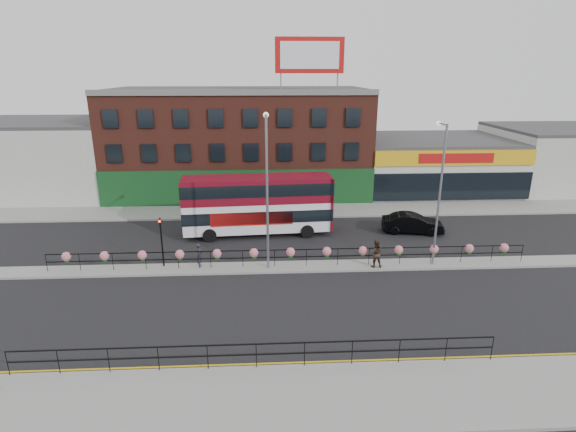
{
  "coord_description": "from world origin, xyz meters",
  "views": [
    {
      "loc": [
        -1.52,
        -26.0,
        11.9
      ],
      "look_at": [
        0.0,
        3.0,
        2.5
      ],
      "focal_mm": 28.0,
      "sensor_mm": 36.0,
      "label": 1
    }
  ],
  "objects_px": {
    "car": "(412,223)",
    "pedestrian_a": "(199,255)",
    "lamp_column_west": "(267,180)",
    "lamp_column_east": "(439,183)",
    "double_decker_bus": "(258,199)",
    "pedestrian_b": "(376,253)"
  },
  "relations": [
    {
      "from": "car",
      "to": "lamp_column_west",
      "type": "height_order",
      "value": "lamp_column_west"
    },
    {
      "from": "lamp_column_west",
      "to": "lamp_column_east",
      "type": "distance_m",
      "value": 10.51
    },
    {
      "from": "double_decker_bus",
      "to": "pedestrian_b",
      "type": "distance_m",
      "value": 10.14
    },
    {
      "from": "car",
      "to": "lamp_column_east",
      "type": "height_order",
      "value": "lamp_column_east"
    },
    {
      "from": "double_decker_bus",
      "to": "car",
      "type": "distance_m",
      "value": 11.98
    },
    {
      "from": "car",
      "to": "pedestrian_b",
      "type": "bearing_deg",
      "value": 155.21
    },
    {
      "from": "car",
      "to": "lamp_column_west",
      "type": "bearing_deg",
      "value": 128.07
    },
    {
      "from": "pedestrian_b",
      "to": "lamp_column_east",
      "type": "bearing_deg",
      "value": -168.52
    },
    {
      "from": "double_decker_bus",
      "to": "pedestrian_b",
      "type": "relative_size",
      "value": 6.27
    },
    {
      "from": "pedestrian_a",
      "to": "pedestrian_b",
      "type": "distance_m",
      "value": 11.04
    },
    {
      "from": "double_decker_bus",
      "to": "lamp_column_west",
      "type": "relative_size",
      "value": 1.19
    },
    {
      "from": "pedestrian_a",
      "to": "pedestrian_b",
      "type": "xyz_separation_m",
      "value": [
        11.02,
        -0.6,
        0.12
      ]
    },
    {
      "from": "car",
      "to": "pedestrian_a",
      "type": "xyz_separation_m",
      "value": [
        -15.45,
        -5.82,
        0.17
      ]
    },
    {
      "from": "pedestrian_a",
      "to": "pedestrian_b",
      "type": "height_order",
      "value": "pedestrian_b"
    },
    {
      "from": "double_decker_bus",
      "to": "car",
      "type": "relative_size",
      "value": 2.33
    },
    {
      "from": "car",
      "to": "lamp_column_west",
      "type": "relative_size",
      "value": 0.51
    },
    {
      "from": "double_decker_bus",
      "to": "car",
      "type": "height_order",
      "value": "double_decker_bus"
    },
    {
      "from": "pedestrian_b",
      "to": "double_decker_bus",
      "type": "bearing_deg",
      "value": -37.92
    },
    {
      "from": "car",
      "to": "lamp_column_east",
      "type": "bearing_deg",
      "value": -176.38
    },
    {
      "from": "pedestrian_a",
      "to": "lamp_column_east",
      "type": "distance_m",
      "value": 15.46
    },
    {
      "from": "lamp_column_east",
      "to": "pedestrian_a",
      "type": "bearing_deg",
      "value": 179.47
    },
    {
      "from": "lamp_column_west",
      "to": "lamp_column_east",
      "type": "relative_size",
      "value": 1.06
    }
  ]
}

